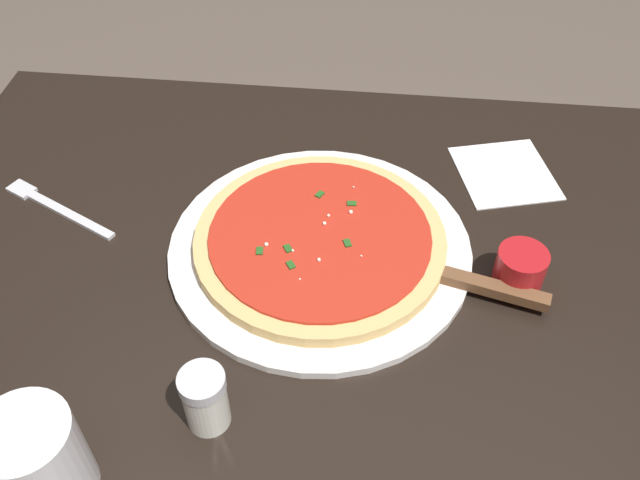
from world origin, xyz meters
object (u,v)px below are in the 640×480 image
Objects in this scene: pizza at (320,240)px; fork at (54,206)px; cup_tall_drink at (38,461)px; parmesan_shaker at (205,399)px; pizza_server at (458,280)px; serving_plate at (320,248)px; napkin_folded_right at (505,173)px; cup_small_sauce at (520,269)px.

pizza is 1.77× the size of fork.
parmesan_shaker is at bearing 33.62° from cup_tall_drink.
cup_tall_drink reaches higher than pizza_server.
cup_tall_drink is 0.40m from fork.
napkin_folded_right is (0.24, 0.18, -0.00)m from serving_plate.
cup_tall_drink is at bearing -123.20° from pizza.
cup_tall_drink reaches higher than napkin_folded_right.
napkin_folded_right is 0.61m from fork.
pizza_server is at bearing 38.30° from parmesan_shaker.
pizza is 0.30m from napkin_folded_right.
napkin_folded_right is (0.24, 0.18, -0.02)m from pizza.
pizza_server is 0.23m from napkin_folded_right.
pizza is 0.24m from cup_small_sauce.
serving_plate is 0.36m from fork.
pizza_server is 3.81× the size of cup_small_sauce.
parmesan_shaker is (-0.25, -0.20, 0.02)m from pizza_server.
cup_tall_drink reaches higher than pizza.
pizza_server is 0.48m from cup_tall_drink.
cup_small_sauce is 0.44× the size of napkin_folded_right.
serving_plate is 0.26m from parmesan_shaker.
cup_small_sauce is 0.21m from napkin_folded_right.
pizza is 0.17m from pizza_server.
pizza_server is 2.11× the size of cup_tall_drink.
cup_small_sauce is at bearing 33.63° from cup_tall_drink.
parmesan_shaker is at bearing -109.50° from pizza.
parmesan_shaker reaches higher than cup_small_sauce.
cup_tall_drink is 0.61× the size of fork.
cup_tall_drink is (-0.38, -0.29, 0.04)m from pizza_server.
pizza_server is 3.03× the size of parmesan_shaker.
pizza is 4.17× the size of parmesan_shaker.
cup_tall_drink is (-0.22, -0.33, 0.03)m from pizza.
fork is at bearing 111.16° from cup_tall_drink.
pizza_server is 0.32m from parmesan_shaker.
parmesan_shaker is (-0.09, -0.24, 0.03)m from serving_plate.
fork is (-0.36, 0.04, -0.02)m from pizza.
pizza_server is (0.17, -0.04, -0.00)m from pizza.
serving_plate reaches higher than napkin_folded_right.
fork is 0.40m from parmesan_shaker.
pizza is at bearing -6.51° from fork.
cup_small_sauce is 0.79× the size of parmesan_shaker.
napkin_folded_right is 1.79× the size of parmesan_shaker.
parmesan_shaker reaches higher than pizza_server.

